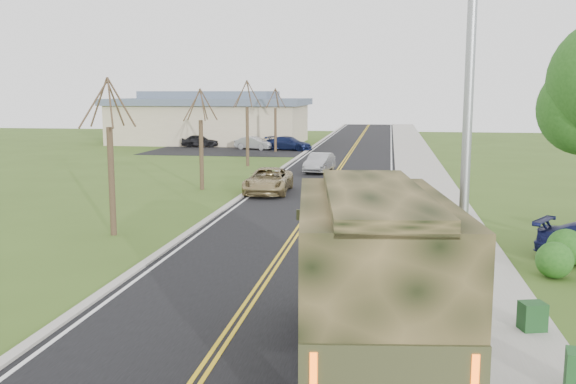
% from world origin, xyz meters
% --- Properties ---
extents(ground, '(160.00, 160.00, 0.00)m').
position_xyz_m(ground, '(0.00, 0.00, 0.00)').
color(ground, '#39501A').
rests_on(ground, ground).
extents(road, '(8.00, 120.00, 0.01)m').
position_xyz_m(road, '(0.00, 40.00, 0.01)').
color(road, black).
rests_on(road, ground).
extents(curb_right, '(0.30, 120.00, 0.12)m').
position_xyz_m(curb_right, '(4.15, 40.00, 0.06)').
color(curb_right, '#9E998E').
rests_on(curb_right, ground).
extents(sidewalk_right, '(3.20, 120.00, 0.10)m').
position_xyz_m(sidewalk_right, '(5.90, 40.00, 0.05)').
color(sidewalk_right, '#9E998E').
rests_on(sidewalk_right, ground).
extents(curb_left, '(0.30, 120.00, 0.10)m').
position_xyz_m(curb_left, '(-4.15, 40.00, 0.05)').
color(curb_left, '#9E998E').
rests_on(curb_left, ground).
extents(street_light, '(1.65, 0.22, 8.00)m').
position_xyz_m(street_light, '(4.90, -0.50, 4.43)').
color(street_light, gray).
rests_on(street_light, ground).
extents(bare_tree_a, '(1.93, 2.26, 6.08)m').
position_xyz_m(bare_tree_a, '(-7.00, 10.00, 2.63)').
color(bare_tree_a, '#38281C').
rests_on(bare_tree_a, ground).
extents(bare_tree_b, '(1.83, 2.14, 5.73)m').
position_xyz_m(bare_tree_b, '(-7.00, 22.00, 2.48)').
color(bare_tree_b, '#38281C').
rests_on(bare_tree_b, ground).
extents(bare_tree_c, '(2.04, 2.39, 6.42)m').
position_xyz_m(bare_tree_c, '(-7.00, 34.00, 2.78)').
color(bare_tree_c, '#38281C').
rests_on(bare_tree_c, ground).
extents(bare_tree_d, '(1.88, 2.20, 5.91)m').
position_xyz_m(bare_tree_d, '(-7.00, 46.00, 2.55)').
color(bare_tree_d, '#38281C').
rests_on(bare_tree_d, ground).
extents(commercial_building, '(25.50, 21.50, 5.65)m').
position_xyz_m(commercial_building, '(-15.98, 55.97, 2.69)').
color(commercial_building, tan).
rests_on(commercial_building, ground).
extents(military_truck, '(3.57, 7.84, 3.78)m').
position_xyz_m(military_truck, '(3.23, -0.95, 2.17)').
color(military_truck, black).
rests_on(military_truck, ground).
extents(suv_champagne, '(2.44, 5.03, 1.38)m').
position_xyz_m(suv_champagne, '(-3.00, 21.29, 0.69)').
color(suv_champagne, '#8E7C50').
rests_on(suv_champagne, ground).
extents(sedan_silver, '(1.94, 4.16, 1.32)m').
position_xyz_m(sedan_silver, '(-1.23, 31.14, 0.66)').
color(sedan_silver, '#ACADB1').
rests_on(sedan_silver, ground).
extents(utility_box_far, '(0.65, 0.58, 0.65)m').
position_xyz_m(utility_box_far, '(6.88, 1.68, 0.43)').
color(utility_box_far, '#16401A').
rests_on(utility_box_far, sidewalk_right).
extents(lot_car_dark, '(4.00, 2.08, 1.30)m').
position_xyz_m(lot_car_dark, '(-15.49, 50.00, 0.65)').
color(lot_car_dark, black).
rests_on(lot_car_dark, ground).
extents(lot_car_silver, '(4.08, 2.45, 1.27)m').
position_xyz_m(lot_car_silver, '(-9.45, 47.98, 0.63)').
color(lot_car_silver, '#A2A3A7').
rests_on(lot_car_silver, ground).
extents(lot_car_navy, '(4.87, 3.01, 1.32)m').
position_xyz_m(lot_car_navy, '(-5.99, 47.82, 0.66)').
color(lot_car_navy, '#10183C').
rests_on(lot_car_navy, ground).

